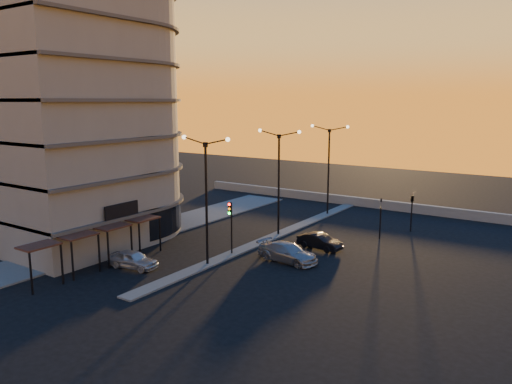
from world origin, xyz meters
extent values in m
plane|color=black|center=(0.00, 0.00, 0.00)|extent=(120.00, 120.00, 0.00)
cube|color=#50504D|center=(-10.50, 4.00, 0.06)|extent=(5.00, 40.00, 0.12)
cube|color=#50504D|center=(0.00, 10.00, 0.06)|extent=(1.20, 36.00, 0.12)
cube|color=slate|center=(2.00, 26.00, 0.50)|extent=(44.00, 0.50, 1.00)
cylinder|color=slate|center=(-14.00, 2.00, 12.50)|extent=(14.00, 14.00, 25.00)
cube|color=slate|center=(-14.00, -3.00, 12.50)|extent=(14.00, 10.00, 25.00)
cylinder|color=black|center=(-14.00, 2.00, 1.60)|extent=(14.16, 14.16, 2.40)
cube|color=black|center=(-6.80, -2.00, 3.60)|extent=(0.15, 3.20, 1.20)
cylinder|color=black|center=(0.00, 0.00, 4.50)|extent=(0.18, 0.18, 9.00)
cube|color=black|center=(0.00, 0.00, 8.90)|extent=(0.25, 0.25, 0.35)
sphere|color=#FFE5B2|center=(-2.00, 0.00, 9.35)|extent=(0.32, 0.32, 0.32)
sphere|color=#FFE5B2|center=(2.00, 0.00, 9.35)|extent=(0.32, 0.32, 0.32)
cylinder|color=black|center=(0.00, 10.00, 4.50)|extent=(0.18, 0.18, 9.00)
cube|color=black|center=(0.00, 10.00, 8.90)|extent=(0.25, 0.25, 0.35)
sphere|color=#FFE5B2|center=(-2.00, 10.00, 9.35)|extent=(0.32, 0.32, 0.32)
sphere|color=#FFE5B2|center=(2.00, 10.00, 9.35)|extent=(0.32, 0.32, 0.32)
cylinder|color=black|center=(0.00, 20.00, 4.50)|extent=(0.18, 0.18, 9.00)
cube|color=black|center=(0.00, 20.00, 8.90)|extent=(0.25, 0.25, 0.35)
sphere|color=#FFE5B2|center=(-2.00, 20.00, 9.35)|extent=(0.32, 0.32, 0.32)
sphere|color=#FFE5B2|center=(2.00, 20.00, 9.35)|extent=(0.32, 0.32, 0.32)
cylinder|color=black|center=(0.00, 3.00, 1.60)|extent=(0.12, 0.12, 3.20)
cube|color=black|center=(0.00, 2.82, 3.75)|extent=(0.28, 0.16, 1.00)
sphere|color=#FF0C05|center=(0.00, 2.72, 4.10)|extent=(0.20, 0.20, 0.20)
sphere|color=orange|center=(0.00, 2.72, 3.75)|extent=(0.20, 0.20, 0.20)
sphere|color=#0CFF26|center=(0.00, 2.72, 3.40)|extent=(0.20, 0.20, 0.20)
cylinder|color=black|center=(8.00, 14.00, 1.40)|extent=(0.12, 0.12, 2.80)
imported|color=black|center=(8.00, 14.00, 3.20)|extent=(0.13, 0.16, 0.80)
cylinder|color=black|center=(9.50, 18.00, 1.40)|extent=(0.12, 0.12, 2.80)
imported|color=black|center=(9.50, 18.00, 3.20)|extent=(0.42, 1.99, 0.80)
imported|color=silver|center=(-4.03, -3.54, 0.65)|extent=(3.98, 2.07, 1.29)
imported|color=black|center=(5.00, 8.32, 0.62)|extent=(3.92, 1.76, 1.25)
imported|color=#919498|center=(4.50, 4.03, 0.70)|extent=(4.99, 2.37, 1.40)
camera|label=1|loc=(22.75, -27.22, 11.98)|focal=35.00mm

